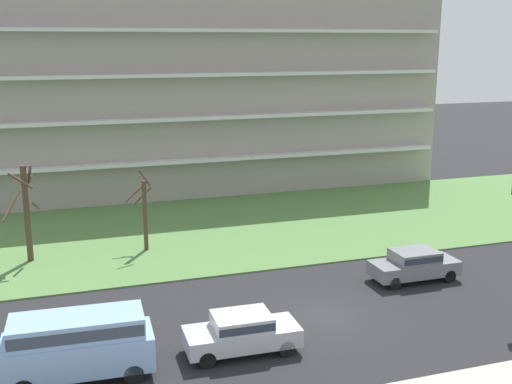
{
  "coord_description": "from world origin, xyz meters",
  "views": [
    {
      "loc": [
        -10.8,
        -23.24,
        11.71
      ],
      "look_at": [
        -1.18,
        6.0,
        4.29
      ],
      "focal_mm": 44.24,
      "sensor_mm": 36.0,
      "label": 1
    }
  ],
  "objects_px": {
    "tree_left": "(144,212)",
    "sedan_gray_center_right": "(414,264)",
    "tree_far_left": "(26,210)",
    "van_blue_near_left": "(78,342)",
    "sedan_silver_center_left": "(242,331)"
  },
  "relations": [
    {
      "from": "tree_left",
      "to": "sedan_gray_center_right",
      "type": "relative_size",
      "value": 1.1
    },
    {
      "from": "sedan_gray_center_right",
      "to": "tree_far_left",
      "type": "bearing_deg",
      "value": -25.82
    },
    {
      "from": "tree_far_left",
      "to": "tree_left",
      "type": "distance_m",
      "value": 6.28
    },
    {
      "from": "tree_left",
      "to": "van_blue_near_left",
      "type": "bearing_deg",
      "value": -108.05
    },
    {
      "from": "tree_far_left",
      "to": "sedan_silver_center_left",
      "type": "relative_size",
      "value": 1.22
    },
    {
      "from": "sedan_silver_center_left",
      "to": "sedan_gray_center_right",
      "type": "distance_m",
      "value": 11.3
    },
    {
      "from": "van_blue_near_left",
      "to": "sedan_silver_center_left",
      "type": "distance_m",
      "value": 6.05
    },
    {
      "from": "tree_left",
      "to": "van_blue_near_left",
      "type": "distance_m",
      "value": 14.02
    },
    {
      "from": "van_blue_near_left",
      "to": "tree_far_left",
      "type": "bearing_deg",
      "value": 101.02
    },
    {
      "from": "tree_far_left",
      "to": "van_blue_near_left",
      "type": "relative_size",
      "value": 1.02
    },
    {
      "from": "tree_far_left",
      "to": "sedan_silver_center_left",
      "type": "height_order",
      "value": "tree_far_left"
    },
    {
      "from": "sedan_silver_center_left",
      "to": "tree_left",
      "type": "bearing_deg",
      "value": 98.83
    },
    {
      "from": "sedan_gray_center_right",
      "to": "sedan_silver_center_left",
      "type": "bearing_deg",
      "value": 23.45
    },
    {
      "from": "sedan_gray_center_right",
      "to": "tree_left",
      "type": "bearing_deg",
      "value": -36.15
    },
    {
      "from": "sedan_silver_center_left",
      "to": "sedan_gray_center_right",
      "type": "bearing_deg",
      "value": 25.03
    }
  ]
}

